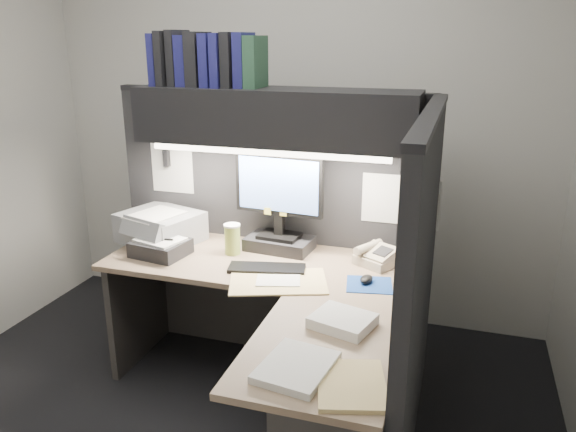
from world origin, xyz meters
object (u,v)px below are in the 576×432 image
Objects in this scene: keyboard at (267,268)px; telephone at (378,257)px; overhead_shelf at (275,117)px; desk at (285,371)px; coffee_cup at (232,240)px; printer at (161,227)px; monitor at (279,213)px; notebook_stack at (161,248)px.

telephone is at bearing 13.13° from keyboard.
desk is at bearing -68.21° from overhead_shelf.
desk is 0.89m from coffee_cup.
telephone is at bearing 67.14° from desk.
keyboard is 0.93× the size of printer.
desk is 1.33m from overhead_shelf.
keyboard is at bearing 0.30° from printer.
overhead_shelf is (-0.30, 0.75, 1.06)m from desk.
monitor is at bearing 22.62° from overhead_shelf.
coffee_cup is (-0.21, -0.13, -0.69)m from overhead_shelf.
keyboard is 0.65m from notebook_stack.
telephone reaches higher than desk.
monitor is 0.61m from telephone.
printer is at bearing 145.74° from desk.
coffee_cup is at bearing -142.98° from telephone.
monitor reaches higher than desk.
monitor reaches higher than printer.
coffee_cup is 0.38× the size of printer.
keyboard is at bearing -32.06° from coffee_cup.
printer is at bearing 118.98° from notebook_stack.
notebook_stack is at bearing 165.41° from keyboard.
desk is at bearing -16.82° from printer.
printer is (-0.73, -0.07, -0.14)m from monitor.
monitor is at bearing 30.98° from coffee_cup.
telephone is 0.73× the size of notebook_stack.
coffee_cup is at bearing -143.89° from monitor.
notebook_stack is at bearing -155.12° from overhead_shelf.
overhead_shelf is 0.95m from telephone.
overhead_shelf is at bearing -153.06° from telephone.
printer is at bearing -174.90° from overhead_shelf.
desk is at bearing -28.08° from notebook_stack.
monitor is at bearing 23.06° from printer.
keyboard is at bearing 118.67° from desk.
coffee_cup reaches higher than desk.
overhead_shelf is at bearing 24.88° from notebook_stack.
printer is (-0.50, 0.07, 0.00)m from coffee_cup.
overhead_shelf is 0.73m from coffee_cup.
desk is 1.28m from printer.
telephone is at bearing 0.89° from monitor.
monitor is 0.38m from keyboard.
monitor is 1.39× the size of keyboard.
desk is 3.01× the size of monitor.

